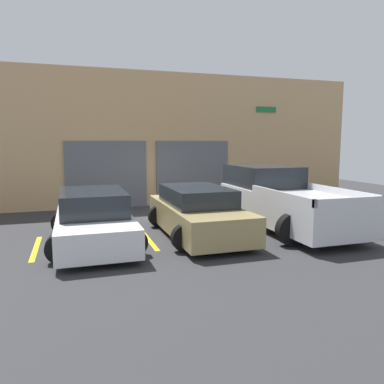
{
  "coord_description": "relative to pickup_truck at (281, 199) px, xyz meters",
  "views": [
    {
      "loc": [
        -3.11,
        -11.23,
        2.45
      ],
      "look_at": [
        0.0,
        -1.56,
        1.1
      ],
      "focal_mm": 35.0,
      "sensor_mm": 36.0,
      "label": 1
    }
  ],
  "objects": [
    {
      "name": "parking_stripe_left",
      "position": [
        -3.99,
        -0.3,
        -0.8
      ],
      "size": [
        0.12,
        2.2,
        0.01
      ],
      "primitive_type": "cube",
      "color": "gold",
      "rests_on": "ground"
    },
    {
      "name": "sedan_side",
      "position": [
        -2.66,
        -0.28,
        -0.2
      ],
      "size": [
        2.12,
        4.22,
        1.28
      ],
      "color": "#9E8956",
      "rests_on": "ground"
    },
    {
      "name": "parking_stripe_far_left",
      "position": [
        -6.64,
        -0.3,
        -0.8
      ],
      "size": [
        0.12,
        2.2,
        0.01
      ],
      "primitive_type": "cube",
      "color": "gold",
      "rests_on": "ground"
    },
    {
      "name": "sedan_white",
      "position": [
        -5.32,
        -0.27,
        -0.2
      ],
      "size": [
        2.11,
        4.2,
        1.3
      ],
      "color": "white",
      "rests_on": "ground"
    },
    {
      "name": "ground_plane",
      "position": [
        -2.66,
        1.76,
        -0.81
      ],
      "size": [
        28.0,
        28.0,
        0.0
      ],
      "primitive_type": "plane",
      "color": "#2D2D30"
    },
    {
      "name": "parking_stripe_right",
      "position": [
        1.33,
        -0.3,
        -0.8
      ],
      "size": [
        0.12,
        2.2,
        0.01
      ],
      "primitive_type": "cube",
      "color": "gold",
      "rests_on": "ground"
    },
    {
      "name": "pickup_truck",
      "position": [
        0.0,
        0.0,
        0.0
      ],
      "size": [
        2.46,
        5.17,
        1.72
      ],
      "color": "silver",
      "rests_on": "ground"
    },
    {
      "name": "shophouse_building",
      "position": [
        -2.66,
        5.05,
        1.73
      ],
      "size": [
        17.15,
        0.68,
        5.13
      ],
      "color": "tan",
      "rests_on": "ground"
    },
    {
      "name": "parking_stripe_centre",
      "position": [
        -1.33,
        -0.3,
        -0.8
      ],
      "size": [
        0.12,
        2.2,
        0.01
      ],
      "primitive_type": "cube",
      "color": "gold",
      "rests_on": "ground"
    }
  ]
}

